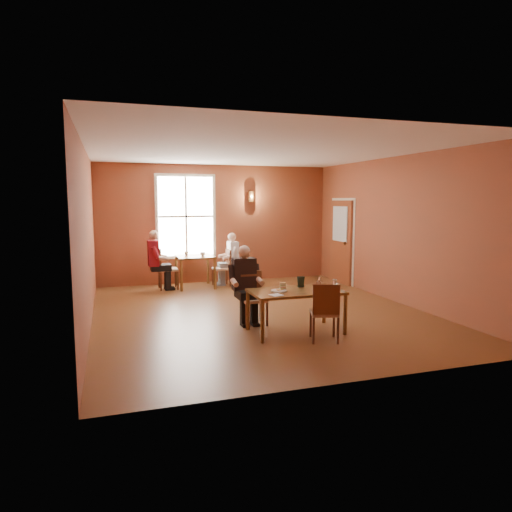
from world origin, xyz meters
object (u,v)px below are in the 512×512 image
object	(u,v)px
diner_main	(254,287)
chair_diner_white	(221,268)
chair_empty	(324,311)
second_table	(195,272)
chair_diner_maroon	(168,268)
chair_diner_main	(254,298)
diner_white	(222,261)
diner_maroon	(167,261)
main_table	(296,311)

from	to	relation	value
diner_main	chair_diner_white	bearing A→B (deg)	-94.87
chair_empty	second_table	size ratio (longest dim) A/B	1.02
chair_diner_maroon	diner_main	bearing A→B (deg)	15.20
chair_diner_main	diner_main	distance (m)	0.20
diner_main	diner_white	size ratio (longest dim) A/B	1.03
diner_maroon	second_table	bearing A→B (deg)	90.00
chair_empty	diner_white	size ratio (longest dim) A/B	0.71
chair_diner_maroon	chair_empty	bearing A→B (deg)	19.80
main_table	chair_diner_white	bearing A→B (deg)	92.55
chair_diner_main	diner_white	bearing A→B (deg)	-95.38
main_table	diner_main	bearing A→B (deg)	128.88
main_table	second_table	size ratio (longest dim) A/B	1.66
diner_main	chair_diner_maroon	world-z (taller)	diner_main
diner_main	chair_diner_white	distance (m)	3.66
chair_diner_maroon	diner_maroon	distance (m)	0.19
diner_white	second_table	bearing A→B (deg)	90.00
diner_main	chair_empty	bearing A→B (deg)	122.54
second_table	chair_diner_maroon	bearing A→B (deg)	180.00
main_table	second_table	world-z (taller)	second_table
main_table	diner_white	world-z (taller)	diner_white
chair_diner_main	chair_empty	bearing A→B (deg)	121.88
second_table	diner_maroon	size ratio (longest dim) A/B	0.64
chair_diner_white	diner_maroon	bearing A→B (deg)	90.00
chair_diner_white	diner_main	bearing A→B (deg)	175.13
second_table	diner_white	size ratio (longest dim) A/B	0.70
diner_main	diner_maroon	distance (m)	3.78
chair_diner_white	diner_white	world-z (taller)	diner_white
chair_diner_main	chair_empty	size ratio (longest dim) A/B	1.00
chair_diner_white	chair_diner_maroon	world-z (taller)	chair_diner_maroon
chair_empty	diner_maroon	size ratio (longest dim) A/B	0.66
main_table	chair_diner_main	distance (m)	0.83
diner_main	diner_maroon	world-z (taller)	diner_maroon
diner_white	main_table	bearing A→B (deg)	-177.85
main_table	chair_diner_maroon	distance (m)	4.52
chair_diner_main	diner_main	bearing A→B (deg)	90.00
second_table	diner_maroon	world-z (taller)	diner_maroon
diner_main	chair_empty	size ratio (longest dim) A/B	1.44
main_table	diner_main	xyz separation A→B (m)	(-0.50, 0.62, 0.31)
main_table	chair_diner_main	size ratio (longest dim) A/B	1.62
chair_empty	diner_maroon	distance (m)	5.12
chair_diner_white	chair_diner_maroon	size ratio (longest dim) A/B	0.91
main_table	chair_diner_white	size ratio (longest dim) A/B	1.62
second_table	chair_empty	bearing A→B (deg)	-77.35
chair_empty	chair_diner_maroon	distance (m)	5.10
chair_diner_maroon	chair_diner_white	bearing A→B (deg)	90.00
main_table	chair_diner_maroon	xyz separation A→B (m)	(-1.49, 4.26, 0.15)
chair_diner_maroon	second_table	bearing A→B (deg)	90.00
diner_maroon	main_table	bearing A→B (deg)	19.62
diner_main	diner_white	bearing A→B (deg)	-95.34
diner_white	chair_empty	bearing A→B (deg)	-175.27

